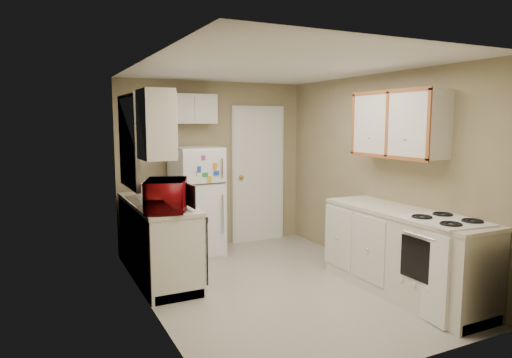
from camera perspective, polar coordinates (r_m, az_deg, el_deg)
name	(u,v)px	position (r m, az deg, el deg)	size (l,w,h in m)	color
floor	(276,285)	(5.26, 2.46, -13.15)	(3.80, 3.80, 0.00)	beige
ceiling	(277,67)	(4.97, 2.61, 13.78)	(3.80, 3.80, 0.00)	white
wall_left	(148,188)	(4.48, -13.38, -1.09)	(3.80, 3.80, 0.00)	#9B8E6B
wall_right	(376,173)	(5.77, 14.82, 0.70)	(3.80, 3.80, 0.00)	#9B8E6B
wall_back	(214,165)	(6.69, -5.28, 1.78)	(2.80, 2.80, 0.00)	#9B8E6B
wall_front	(403,210)	(3.45, 17.86, -3.70)	(2.80, 2.80, 0.00)	#9B8E6B
left_counter	(158,239)	(5.56, -12.19, -7.34)	(0.60, 1.80, 0.90)	silver
dishwasher	(198,245)	(5.07, -7.32, -8.20)	(0.03, 0.58, 0.72)	black
sink	(154,203)	(5.61, -12.67, -2.93)	(0.54, 0.74, 0.16)	gray
microwave	(166,197)	(4.84, -11.15, -2.21)	(0.33, 0.60, 0.40)	maroon
soap_bottle	(145,189)	(5.79, -13.71, -1.24)	(0.09, 0.09, 0.21)	beige
window_blinds	(129,142)	(5.48, -15.54, 4.53)	(0.10, 0.98, 1.08)	silver
upper_cabinet_left	(156,125)	(4.69, -12.40, 6.66)	(0.30, 0.45, 0.70)	silver
refrigerator	(197,202)	(6.27, -7.39, -2.83)	(0.61, 0.59, 1.49)	white
cabinet_over_fridge	(190,109)	(6.39, -8.27, 8.66)	(0.70, 0.30, 0.40)	silver
interior_door	(258,175)	(6.96, 0.25, 0.53)	(0.86, 0.06, 2.08)	white
right_counter	(403,253)	(5.14, 17.89, -8.74)	(0.60, 2.00, 0.90)	silver
stove	(444,270)	(4.79, 22.43, -10.42)	(0.57, 0.70, 0.85)	white
upper_cabinet_right	(398,124)	(5.27, 17.37, 6.55)	(0.30, 1.20, 0.70)	silver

